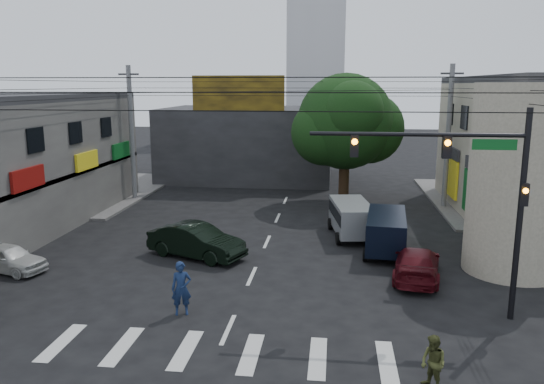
% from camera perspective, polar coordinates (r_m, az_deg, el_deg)
% --- Properties ---
extents(ground, '(160.00, 160.00, 0.00)m').
position_cam_1_polar(ground, '(20.75, -3.07, -10.95)').
color(ground, black).
rests_on(ground, ground).
extents(sidewalk_far_left, '(16.00, 16.00, 0.15)m').
position_cam_1_polar(sidewalk_far_left, '(43.34, -22.84, 0.14)').
color(sidewalk_far_left, '#514F4C').
rests_on(sidewalk_far_left, ground).
extents(corner_column, '(4.00, 4.00, 8.00)m').
position_cam_1_polar(corner_column, '(24.45, 24.95, 1.19)').
color(corner_column, gray).
rests_on(corner_column, ground).
extents(building_far, '(14.00, 10.00, 6.00)m').
position_cam_1_polar(building_far, '(45.75, -2.48, 5.29)').
color(building_far, '#232326').
rests_on(building_far, ground).
extents(billboard, '(7.00, 0.30, 2.60)m').
position_cam_1_polar(billboard, '(40.67, -3.66, 10.58)').
color(billboard, olive).
rests_on(billboard, building_far).
extents(street_tree, '(6.40, 6.40, 8.70)m').
position_cam_1_polar(street_tree, '(35.98, 7.90, 7.48)').
color(street_tree, black).
rests_on(street_tree, ground).
extents(traffic_gantry, '(7.10, 0.35, 7.20)m').
position_cam_1_polar(traffic_gantry, '(18.69, 20.55, 1.26)').
color(traffic_gantry, black).
rests_on(traffic_gantry, ground).
extents(utility_pole_far_left, '(0.32, 0.32, 9.20)m').
position_cam_1_polar(utility_pole_far_left, '(37.69, -14.86, 6.05)').
color(utility_pole_far_left, '#59595B').
rests_on(utility_pole_far_left, ground).
extents(utility_pole_far_right, '(0.32, 0.32, 9.20)m').
position_cam_1_polar(utility_pole_far_right, '(35.77, 18.40, 5.58)').
color(utility_pole_far_right, '#59595B').
rests_on(utility_pole_far_right, ground).
extents(dark_sedan, '(4.92, 5.85, 1.55)m').
position_cam_1_polar(dark_sedan, '(24.98, -8.14, -5.24)').
color(dark_sedan, black).
rests_on(dark_sedan, ground).
extents(white_compact, '(3.24, 4.27, 1.21)m').
position_cam_1_polar(white_compact, '(25.59, -26.52, -6.36)').
color(white_compact, beige).
rests_on(white_compact, ground).
extents(maroon_sedan, '(3.26, 5.05, 1.30)m').
position_cam_1_polar(maroon_sedan, '(22.92, 15.31, -7.42)').
color(maroon_sedan, '#3E080E').
rests_on(maroon_sedan, ground).
extents(silver_minivan, '(4.80, 3.06, 1.83)m').
position_cam_1_polar(silver_minivan, '(28.30, 8.53, -2.97)').
color(silver_minivan, gray).
rests_on(silver_minivan, ground).
extents(navy_van, '(4.97, 2.66, 1.85)m').
position_cam_1_polar(navy_van, '(26.00, 12.16, -4.38)').
color(navy_van, black).
rests_on(navy_van, ground).
extents(traffic_officer, '(0.94, 0.82, 1.91)m').
position_cam_1_polar(traffic_officer, '(18.99, -9.72, -10.18)').
color(traffic_officer, '#122041').
rests_on(traffic_officer, ground).
extents(pedestrian_olive, '(1.27, 1.26, 1.51)m').
position_cam_1_polar(pedestrian_olive, '(15.15, 16.95, -17.23)').
color(pedestrian_olive, '#3B3F1D').
rests_on(pedestrian_olive, ground).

